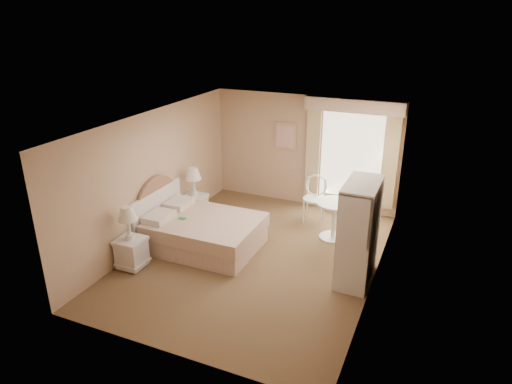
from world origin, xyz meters
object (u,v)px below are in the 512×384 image
at_px(bed, 200,230).
at_px(nightstand_far, 195,200).
at_px(round_table, 334,214).
at_px(nightstand_near, 131,245).
at_px(armoire, 358,241).
at_px(cafe_chair, 315,195).

height_order(bed, nightstand_far, bed).
bearing_deg(round_table, nightstand_far, -173.94).
distance_m(nightstand_near, armoire, 3.84).
bearing_deg(bed, armoire, 0.81).
bearing_deg(armoire, nightstand_near, -162.35).
height_order(nightstand_near, armoire, armoire).
xyz_separation_m(round_table, armoire, (0.71, -1.29, 0.20)).
xyz_separation_m(nightstand_near, nightstand_far, (0.00, 2.14, 0.00)).
bearing_deg(nightstand_near, bed, 57.51).
relative_size(cafe_chair, armoire, 0.57).
xyz_separation_m(nightstand_far, round_table, (2.94, 0.31, 0.08)).
bearing_deg(nightstand_far, round_table, 6.06).
relative_size(nightstand_far, armoire, 0.66).
bearing_deg(nightstand_far, cafe_chair, 22.77).
xyz_separation_m(nightstand_far, armoire, (3.65, -0.98, 0.28)).
xyz_separation_m(bed, round_table, (2.22, 1.34, 0.18)).
bearing_deg(bed, cafe_chair, 50.86).
bearing_deg(cafe_chair, nightstand_near, -132.68).
xyz_separation_m(round_table, cafe_chair, (-0.59, 0.67, 0.06)).
xyz_separation_m(bed, cafe_chair, (1.64, 2.01, 0.24)).
relative_size(nightstand_near, cafe_chair, 1.15).
xyz_separation_m(nightstand_far, cafe_chair, (2.35, 0.99, 0.14)).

